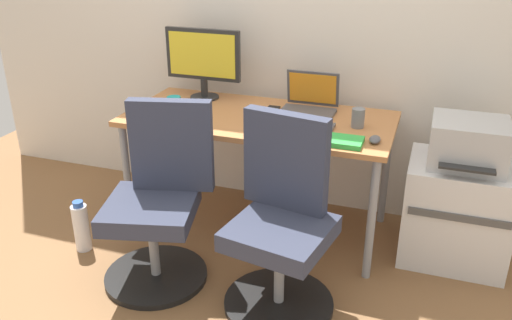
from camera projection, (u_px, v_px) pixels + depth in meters
ground_plane at (259, 225)px, 3.34m from camera, size 5.28×5.28×0.00m
back_wall at (283, 2)px, 3.19m from camera, size 4.40×0.04×2.60m
desk at (259, 127)px, 3.07m from camera, size 1.52×0.72×0.72m
office_chair_left at (159, 203)px, 2.72m from camera, size 0.54×0.54×0.94m
office_chair_right at (282, 225)px, 2.52m from camera, size 0.54×0.54×0.94m
side_cabinet at (456, 211)px, 2.92m from camera, size 0.55×0.46×0.57m
printer at (468, 143)px, 2.75m from camera, size 0.38×0.40×0.24m
water_bottle_on_floor at (81, 227)px, 3.04m from camera, size 0.09×0.09×0.31m
desktop_monitor at (203, 59)px, 3.26m from camera, size 0.48×0.18×0.43m
open_laptop at (309, 103)px, 3.09m from camera, size 0.31×0.26×0.23m
keyboard_by_monitor at (169, 121)px, 2.95m from camera, size 0.34×0.12×0.02m
keyboard_by_laptop at (303, 125)px, 2.89m from camera, size 0.34×0.12×0.02m
mouse_by_monitor at (258, 125)px, 2.87m from camera, size 0.06×0.10×0.03m
mouse_by_laptop at (375, 139)px, 2.67m from camera, size 0.06×0.10×0.03m
coffee_mug at (174, 104)px, 3.10m from camera, size 0.08×0.08×0.09m
pen_cup at (358, 118)px, 2.86m from camera, size 0.07×0.07×0.10m
phone_near_laptop at (271, 110)px, 3.13m from camera, size 0.07×0.14×0.01m
phone_near_monitor at (189, 114)px, 3.06m from camera, size 0.07×0.14×0.01m
notebook at (342, 141)px, 2.66m from camera, size 0.21×0.15×0.03m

